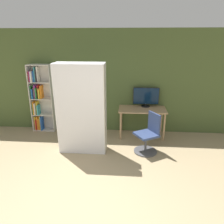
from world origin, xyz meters
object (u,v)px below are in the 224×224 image
Objects in this scene: office_chair at (148,137)px; mattress_near at (81,111)px; bookshelf at (40,99)px; monitor at (146,97)px; mattress_far at (83,108)px.

office_chair is 1.61m from mattress_near.
office_chair is 3.09m from bookshelf.
bookshelf is (-2.85, 0.02, -0.14)m from monitor.
mattress_far reaches higher than monitor.
mattress_near is (-1.46, -0.18, 0.64)m from office_chair.
monitor is at bearing -0.33° from bookshelf.
monitor reaches higher than office_chair.
mattress_near reaches higher than monitor.
mattress_near is 1.00× the size of mattress_far.
office_chair is at bearing -20.26° from bookshelf.
office_chair is 0.45× the size of mattress_far.
mattress_near is at bearing -140.00° from monitor.
mattress_far is (0.00, 0.22, -0.00)m from mattress_near.
monitor is 1.90m from mattress_near.
bookshelf is at bearing 138.33° from mattress_near.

